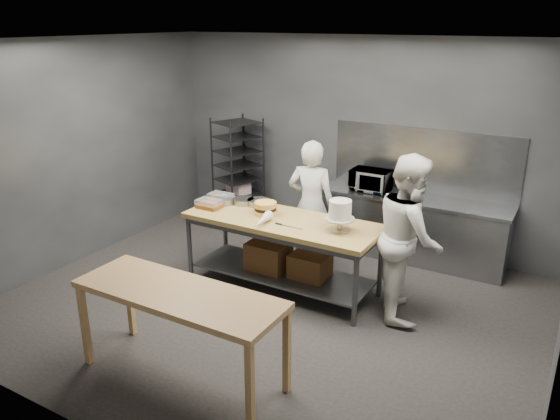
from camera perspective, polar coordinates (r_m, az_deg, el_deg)
name	(u,v)px	position (r m, az deg, el deg)	size (l,w,h in m)	color
ground	(269,306)	(6.54, -1.14, -10.03)	(6.00, 6.00, 0.00)	black
back_wall	(357,142)	(8.11, 8.04, 7.06)	(6.00, 0.04, 3.00)	#4C4F54
work_table	(284,245)	(6.72, 0.37, -3.71)	(2.40, 0.90, 0.92)	olive
near_counter	(179,300)	(5.07, -10.50, -9.22)	(2.00, 0.70, 0.90)	brown
back_counter	(411,228)	(7.81, 13.56, -1.84)	(2.60, 0.60, 0.90)	slate
splashback_panel	(423,161)	(7.82, 14.74, 5.01)	(2.60, 0.02, 0.90)	slate
speed_rack	(238,174)	(8.78, -4.41, 3.81)	(0.80, 0.82, 1.75)	black
chef_behind	(311,205)	(7.23, 3.28, 0.52)	(0.64, 0.42, 1.75)	silver
chef_right	(409,237)	(6.19, 13.35, -2.74)	(0.91, 0.71, 1.87)	silver
microwave	(371,180)	(7.81, 9.44, 3.08)	(0.54, 0.37, 0.30)	black
frosted_cake_stand	(340,212)	(6.17, 6.30, -0.20)	(0.34, 0.34, 0.37)	#BDB397
layer_cake	(265,208)	(6.72, -1.53, 0.18)	(0.27, 0.27, 0.16)	#FAC44F
cake_pans	(244,201)	(7.11, -3.82, 0.90)	(0.68, 0.44, 0.07)	gray
piping_bag	(263,220)	(6.38, -1.83, -1.08)	(0.12, 0.12, 0.38)	silver
offset_spatula	(285,226)	(6.37, 0.55, -1.63)	(0.36, 0.02, 0.02)	slate
pastry_clamshells	(215,201)	(7.12, -6.81, 0.98)	(0.33, 0.50, 0.11)	brown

